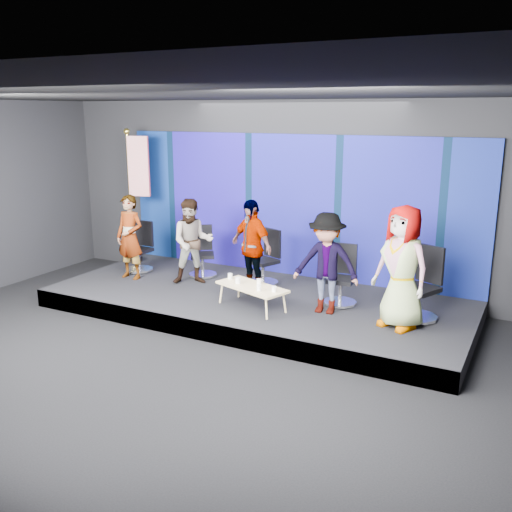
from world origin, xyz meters
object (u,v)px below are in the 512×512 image
at_px(mug_c, 259,282).
at_px(mug_e, 274,289).
at_px(mug_a, 230,276).
at_px(mug_d, 259,288).
at_px(chair_d, 341,285).
at_px(panelist_d, 326,263).
at_px(panelist_e, 402,267).
at_px(coffee_table, 252,288).
at_px(panelist_b, 193,242).
at_px(chair_b, 203,260).
at_px(chair_e, 420,296).
at_px(flag_stand, 136,193).
at_px(panelist_c, 251,246).
at_px(mug_b, 238,280).
at_px(chair_c, 265,266).
at_px(panelist_a, 130,237).
at_px(chair_a, 140,255).

bearing_deg(mug_c, mug_e, -31.04).
height_order(mug_a, mug_c, mug_c).
bearing_deg(mug_d, mug_c, 116.91).
xyz_separation_m(chair_d, panelist_d, (-0.08, -0.49, 0.46)).
distance_m(panelist_e, coffee_table, 2.32).
bearing_deg(panelist_b, chair_b, 69.82).
distance_m(panelist_b, panelist_e, 3.82).
xyz_separation_m(coffee_table, mug_a, (-0.49, 0.17, 0.07)).
distance_m(chair_b, panelist_b, 0.67).
xyz_separation_m(chair_e, panelist_e, (-0.19, -0.47, 0.52)).
relative_size(mug_c, flag_stand, 0.03).
relative_size(chair_d, coffee_table, 0.75).
xyz_separation_m(panelist_e, coffee_table, (-2.24, -0.26, -0.55)).
relative_size(chair_b, mug_e, 11.18).
relative_size(chair_d, flag_stand, 0.36).
xyz_separation_m(panelist_b, coffee_table, (1.55, -0.69, -0.43)).
xyz_separation_m(chair_d, panelist_e, (1.07, -0.58, 0.57)).
height_order(mug_c, mug_e, mug_c).
height_order(panelist_c, chair_e, panelist_c).
relative_size(mug_a, flag_stand, 0.03).
xyz_separation_m(panelist_d, mug_a, (-1.58, -0.17, -0.37)).
bearing_deg(mug_c, panelist_c, 126.87).
relative_size(mug_b, mug_d, 1.13).
relative_size(panelist_d, mug_d, 17.64).
bearing_deg(panelist_e, panelist_c, -166.51).
xyz_separation_m(chair_b, mug_d, (1.87, -1.34, 0.10)).
xyz_separation_m(mug_c, mug_d, (0.14, -0.28, -0.00)).
height_order(chair_c, mug_a, chair_c).
bearing_deg(mug_a, flag_stand, 156.46).
bearing_deg(chair_b, mug_e, -64.84).
relative_size(panelist_b, panelist_d, 0.98).
distance_m(mug_b, mug_d, 0.51).
bearing_deg(panelist_c, chair_e, 21.25).
height_order(panelist_b, mug_b, panelist_b).
distance_m(panelist_a, panelist_b, 1.23).
bearing_deg(panelist_d, mug_a, -178.38).
height_order(panelist_b, mug_c, panelist_b).
xyz_separation_m(panelist_b, flag_stand, (-1.81, 0.73, 0.65)).
distance_m(coffee_table, mug_c, 0.15).
bearing_deg(mug_c, coffee_table, -122.56).
relative_size(panelist_e, mug_c, 19.43).
distance_m(chair_b, mug_c, 2.04).
distance_m(chair_b, panelist_e, 4.05).
bearing_deg(panelist_c, mug_d, -34.38).
xyz_separation_m(panelist_b, chair_c, (1.16, 0.55, -0.44)).
relative_size(chair_a, panelist_b, 0.62).
bearing_deg(mug_b, coffee_table, -3.58).
distance_m(chair_c, panelist_e, 2.86).
distance_m(panelist_d, mug_d, 1.08).
height_order(panelist_c, flag_stand, flag_stand).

